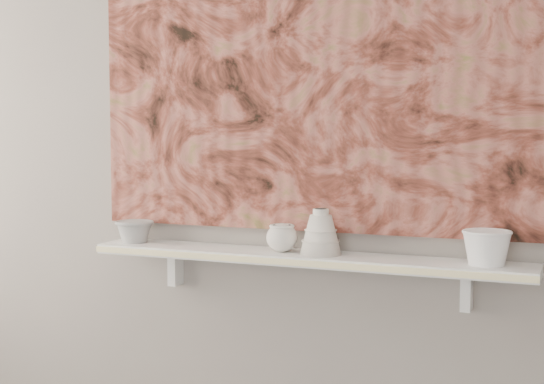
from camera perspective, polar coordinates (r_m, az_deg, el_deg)
The scene contains 11 objects.
wall_back at distance 2.41m, azimuth 3.15°, elevation 5.61°, with size 3.60×3.60×0.00m, color gray.
shelf at distance 2.36m, azimuth 2.33°, elevation -4.98°, with size 1.40×0.18×0.03m, color white.
shelf_stripe at distance 2.27m, azimuth 1.51°, elevation -5.34°, with size 1.40×0.01×0.02m, color #FBECA7.
bracket_left at distance 2.63m, azimuth -7.27°, elevation -5.67°, with size 0.03×0.06×0.12m, color white.
bracket_right at distance 2.31m, azimuth 14.45°, elevation -7.19°, with size 0.03×0.06×0.12m, color white.
painting at distance 2.41m, azimuth 3.05°, elevation 10.13°, with size 1.50×0.03×1.10m, color brown.
house_motif at distance 2.28m, azimuth 13.66°, elevation 2.59°, with size 0.09×0.00×0.08m, color black.
bowl_grey at distance 2.62m, azimuth -10.32°, elevation -2.92°, with size 0.13×0.13×0.08m, color gray, non-canonical shape.
cup_cream at distance 2.37m, azimuth 0.75°, elevation -3.45°, with size 0.10×0.10×0.09m, color silver, non-canonical shape.
bell_vessel at distance 2.32m, azimuth 3.69°, elevation -2.99°, with size 0.13×0.13×0.14m, color white, non-canonical shape.
bowl_white at distance 2.22m, azimuth 15.87°, elevation -4.03°, with size 0.14×0.14×0.10m, color white, non-canonical shape.
Camera 1 is at (0.81, -0.67, 1.30)m, focal length 50.00 mm.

